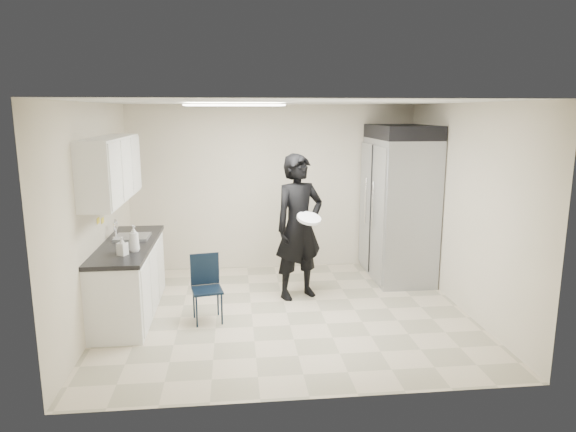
{
  "coord_description": "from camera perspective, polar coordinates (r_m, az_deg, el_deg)",
  "views": [
    {
      "loc": [
        -0.63,
        -6.07,
        2.5
      ],
      "look_at": [
        0.04,
        0.2,
        1.21
      ],
      "focal_mm": 32.0,
      "sensor_mm": 36.0,
      "label": 1
    }
  ],
  "objects": [
    {
      "name": "commercial_fridge",
      "position": [
        7.88,
        12.2,
        0.73
      ],
      "size": [
        0.8,
        1.35,
        2.1
      ],
      "primitive_type": "cube",
      "color": "gray",
      "rests_on": "floor"
    },
    {
      "name": "soap_bottle_a",
      "position": [
        6.15,
        -16.75,
        -2.4
      ],
      "size": [
        0.16,
        0.16,
        0.31
      ],
      "primitive_type": "imported",
      "rotation": [
        0.0,
        0.0,
        0.54
      ],
      "color": "silver",
      "rests_on": "countertop"
    },
    {
      "name": "back_wall",
      "position": [
        8.18,
        -1.63,
        3.16
      ],
      "size": [
        4.5,
        0.0,
        4.5
      ],
      "primitive_type": "plane",
      "rotation": [
        1.57,
        0.0,
        0.0
      ],
      "color": "beige",
      "rests_on": "floor"
    },
    {
      "name": "folding_chair",
      "position": [
        6.28,
        -8.98,
        -8.15
      ],
      "size": [
        0.41,
        0.41,
        0.78
      ],
      "primitive_type": "cube",
      "rotation": [
        0.0,
        0.0,
        0.18
      ],
      "color": "black",
      "rests_on": "floor"
    },
    {
      "name": "soap_bottle_b",
      "position": [
        6.04,
        -17.94,
        -3.18
      ],
      "size": [
        0.13,
        0.13,
        0.21
      ],
      "primitive_type": "imported",
      "rotation": [
        0.0,
        0.0,
        -0.47
      ],
      "color": "#B0ADB9",
      "rests_on": "countertop"
    },
    {
      "name": "left_wall",
      "position": [
        6.39,
        -20.65,
        0.03
      ],
      "size": [
        0.0,
        4.0,
        4.0
      ],
      "primitive_type": "plane",
      "rotation": [
        1.57,
        0.0,
        1.57
      ],
      "color": "beige",
      "rests_on": "floor"
    },
    {
      "name": "notice_sticker_left",
      "position": [
        6.5,
        -20.34,
        -0.49
      ],
      "size": [
        0.0,
        0.12,
        0.07
      ],
      "primitive_type": "cube",
      "color": "yellow",
      "rests_on": "left_wall"
    },
    {
      "name": "bucket_lid",
      "position": [
        6.62,
        2.34,
        -0.27
      ],
      "size": [
        0.41,
        0.41,
        0.04
      ],
      "primitive_type": "cylinder",
      "rotation": [
        0.0,
        0.0,
        0.41
      ],
      "color": "white",
      "rests_on": "man_tuxedo"
    },
    {
      "name": "man_tuxedo",
      "position": [
        6.86,
        1.22,
        -1.23
      ],
      "size": [
        0.85,
        0.73,
        1.95
      ],
      "primitive_type": "imported",
      "rotation": [
        0.0,
        0.0,
        0.41
      ],
      "color": "black",
      "rests_on": "floor"
    },
    {
      "name": "ceiling",
      "position": [
        6.1,
        -0.17,
        12.54
      ],
      "size": [
        4.5,
        4.5,
        0.0
      ],
      "primitive_type": "plane",
      "rotation": [
        3.14,
        0.0,
        0.0
      ],
      "color": "silver",
      "rests_on": "back_wall"
    },
    {
      "name": "notice_sticker_right",
      "position": [
        6.7,
        -19.91,
        -0.47
      ],
      "size": [
        0.0,
        0.12,
        0.07
      ],
      "primitive_type": "cube",
      "color": "yellow",
      "rests_on": "left_wall"
    },
    {
      "name": "countertop",
      "position": [
        6.61,
        -17.45,
        -3.1
      ],
      "size": [
        0.64,
        1.95,
        0.05
      ],
      "primitive_type": "cube",
      "color": "black",
      "rests_on": "lower_counter"
    },
    {
      "name": "fridge_compressor",
      "position": [
        7.75,
        12.57,
        9.11
      ],
      "size": [
        0.8,
        1.35,
        0.2
      ],
      "primitive_type": "cube",
      "color": "black",
      "rests_on": "commercial_fridge"
    },
    {
      "name": "upper_cabinets",
      "position": [
        6.47,
        -19.05,
        4.98
      ],
      "size": [
        0.35,
        1.8,
        0.75
      ],
      "primitive_type": "cube",
      "color": "silver",
      "rests_on": "left_wall"
    },
    {
      "name": "lower_counter",
      "position": [
        6.73,
        -17.22,
        -6.85
      ],
      "size": [
        0.6,
        1.9,
        0.86
      ],
      "primitive_type": "cube",
      "color": "silver",
      "rests_on": "floor"
    },
    {
      "name": "sink",
      "position": [
        6.84,
        -16.88,
        -2.69
      ],
      "size": [
        0.42,
        0.4,
        0.14
      ],
      "primitive_type": "cube",
      "color": "gray",
      "rests_on": "countertop"
    },
    {
      "name": "floor",
      "position": [
        6.59,
        -0.16,
        -10.68
      ],
      "size": [
        4.5,
        4.5,
        0.0
      ],
      "primitive_type": "plane",
      "color": "#C2B398",
      "rests_on": "ground"
    },
    {
      "name": "right_wall",
      "position": [
        6.83,
        18.97,
        0.84
      ],
      "size": [
        0.0,
        4.0,
        4.0
      ],
      "primitive_type": "plane",
      "rotation": [
        1.57,
        0.0,
        -1.57
      ],
      "color": "beige",
      "rests_on": "floor"
    },
    {
      "name": "ceiling_panel",
      "position": [
        6.47,
        -5.97,
        12.16
      ],
      "size": [
        1.2,
        0.6,
        0.02
      ],
      "primitive_type": "cube",
      "color": "white",
      "rests_on": "ceiling"
    },
    {
      "name": "towel_dispenser",
      "position": [
        7.62,
        -17.54,
        4.43
      ],
      "size": [
        0.22,
        0.3,
        0.35
      ],
      "primitive_type": "cube",
      "color": "black",
      "rests_on": "left_wall"
    },
    {
      "name": "faucet",
      "position": [
        6.85,
        -18.6,
        -1.5
      ],
      "size": [
        0.02,
        0.02,
        0.24
      ],
      "primitive_type": "cylinder",
      "color": "silver",
      "rests_on": "countertop"
    }
  ]
}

